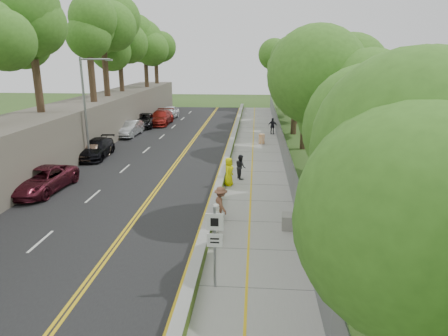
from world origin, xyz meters
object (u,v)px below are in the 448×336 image
concrete_block (293,222)px  person_far (273,126)px  car_2 (42,180)px  painter_0 (229,172)px  signpost (215,239)px  construction_barrel (262,139)px  streetlight (87,103)px

concrete_block → person_far: person_far is taller
car_2 → person_far: 24.59m
car_2 → painter_0: bearing=14.3°
concrete_block → painter_0: 7.35m
signpost → concrete_block: bearing=58.6°
construction_barrel → signpost: bearing=-94.6°
signpost → painter_0: bearing=91.5°
construction_barrel → concrete_block: (1.30, -19.07, -0.11)m
streetlight → person_far: 19.46m
car_2 → painter_0: painter_0 is taller
concrete_block → streetlight: bearing=141.6°
painter_0 → car_2: bearing=116.6°
streetlight → car_2: bearing=-91.1°
signpost → painter_0: size_ratio=1.69×
signpost → concrete_block: (3.25, 5.33, -1.56)m
construction_barrel → person_far: bearing=76.1°
streetlight → signpost: bearing=-55.9°
streetlight → painter_0: 12.93m
signpost → person_far: 29.44m
person_far → concrete_block: bearing=105.7°
signpost → car_2: signpost is taller
streetlight → painter_0: size_ratio=4.37×
streetlight → painter_0: (11.21, -5.28, -3.67)m
car_2 → painter_0: size_ratio=2.91×
signpost → person_far: (3.15, 29.26, -1.05)m
construction_barrel → painter_0: size_ratio=0.51×
painter_0 → person_far: painter_0 is taller
signpost → person_far: size_ratio=1.79×
streetlight → construction_barrel: bearing=28.7°
streetlight → concrete_block: size_ratio=7.56×
person_far → painter_0: bearing=94.3°
concrete_block → painter_0: size_ratio=0.58×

